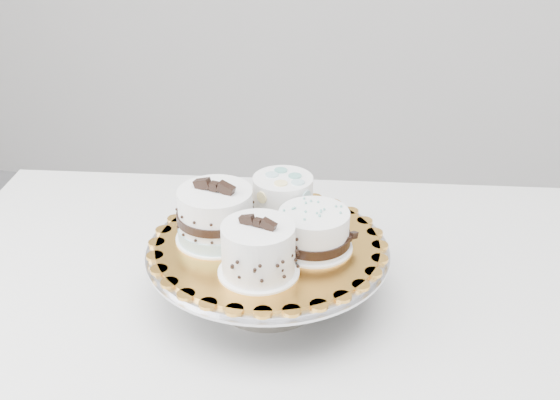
% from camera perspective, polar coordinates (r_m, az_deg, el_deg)
% --- Properties ---
extents(table, '(1.26, 0.94, 0.75)m').
position_cam_1_polar(table, '(1.12, 0.44, -10.93)').
color(table, silver).
rests_on(table, floor).
extents(cake_stand, '(0.35, 0.35, 0.09)m').
position_cam_1_polar(cake_stand, '(1.01, -0.98, -5.15)').
color(cake_stand, gray).
rests_on(cake_stand, table).
extents(cake_board, '(0.37, 0.37, 0.00)m').
position_cam_1_polar(cake_board, '(0.99, -0.99, -3.61)').
color(cake_board, orange).
rests_on(cake_board, cake_stand).
extents(cake_swirl, '(0.11, 0.11, 0.09)m').
position_cam_1_polar(cake_swirl, '(0.91, -1.77, -4.15)').
color(cake_swirl, white).
rests_on(cake_swirl, cake_board).
extents(cake_banded, '(0.12, 0.12, 0.10)m').
position_cam_1_polar(cake_banded, '(0.99, -5.24, -1.37)').
color(cake_banded, white).
rests_on(cake_banded, cake_board).
extents(cake_dots, '(0.11, 0.11, 0.07)m').
position_cam_1_polar(cake_dots, '(1.04, 0.23, 0.23)').
color(cake_dots, white).
rests_on(cake_dots, cake_board).
extents(cake_ribbon, '(0.13, 0.13, 0.06)m').
position_cam_1_polar(cake_ribbon, '(0.97, 2.81, -2.55)').
color(cake_ribbon, white).
rests_on(cake_ribbon, cake_board).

